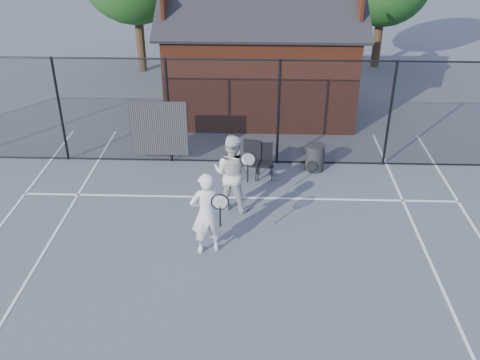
{
  "coord_description": "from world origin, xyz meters",
  "views": [
    {
      "loc": [
        0.45,
        -8.6,
        6.9
      ],
      "look_at": [
        0.07,
        1.93,
        1.1
      ],
      "focal_mm": 40.0,
      "sensor_mm": 36.0,
      "label": 1
    }
  ],
  "objects_px": {
    "clubhouse": "(260,66)",
    "player_back": "(232,172)",
    "chair_right": "(265,162)",
    "player_front": "(207,213)",
    "chair_left": "(251,161)",
    "waste_bin": "(315,158)"
  },
  "relations": [
    {
      "from": "player_back",
      "to": "chair_right",
      "type": "height_order",
      "value": "player_back"
    },
    {
      "from": "player_back",
      "to": "waste_bin",
      "type": "height_order",
      "value": "player_back"
    },
    {
      "from": "clubhouse",
      "to": "player_back",
      "type": "relative_size",
      "value": 3.4
    },
    {
      "from": "chair_left",
      "to": "player_back",
      "type": "bearing_deg",
      "value": -92.85
    },
    {
      "from": "clubhouse",
      "to": "chair_right",
      "type": "xyz_separation_m",
      "value": [
        0.14,
        -4.9,
        -1.15
      ]
    },
    {
      "from": "waste_bin",
      "to": "chair_right",
      "type": "bearing_deg",
      "value": -160.11
    },
    {
      "from": "player_front",
      "to": "player_back",
      "type": "distance_m",
      "value": 1.85
    },
    {
      "from": "clubhouse",
      "to": "chair_left",
      "type": "distance_m",
      "value": 5.03
    },
    {
      "from": "clubhouse",
      "to": "player_back",
      "type": "height_order",
      "value": "clubhouse"
    },
    {
      "from": "clubhouse",
      "to": "player_back",
      "type": "bearing_deg",
      "value": -95.74
    },
    {
      "from": "chair_left",
      "to": "chair_right",
      "type": "xyz_separation_m",
      "value": [
        0.38,
        0.0,
        -0.03
      ]
    },
    {
      "from": "clubhouse",
      "to": "chair_left",
      "type": "bearing_deg",
      "value": -92.72
    },
    {
      "from": "chair_left",
      "to": "waste_bin",
      "type": "distance_m",
      "value": 1.83
    },
    {
      "from": "clubhouse",
      "to": "player_front",
      "type": "xyz_separation_m",
      "value": [
        -1.09,
        -8.25,
        -0.66
      ]
    },
    {
      "from": "clubhouse",
      "to": "player_back",
      "type": "xyz_separation_m",
      "value": [
        -0.65,
        -6.45,
        -0.65
      ]
    },
    {
      "from": "player_front",
      "to": "player_back",
      "type": "height_order",
      "value": "player_back"
    },
    {
      "from": "clubhouse",
      "to": "waste_bin",
      "type": "relative_size",
      "value": 8.65
    },
    {
      "from": "player_front",
      "to": "chair_left",
      "type": "distance_m",
      "value": 3.48
    },
    {
      "from": "player_back",
      "to": "chair_left",
      "type": "bearing_deg",
      "value": 74.98
    },
    {
      "from": "player_back",
      "to": "player_front",
      "type": "bearing_deg",
      "value": -103.69
    },
    {
      "from": "chair_left",
      "to": "clubhouse",
      "type": "bearing_deg",
      "value": 99.45
    },
    {
      "from": "chair_right",
      "to": "waste_bin",
      "type": "relative_size",
      "value": 1.23
    }
  ]
}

